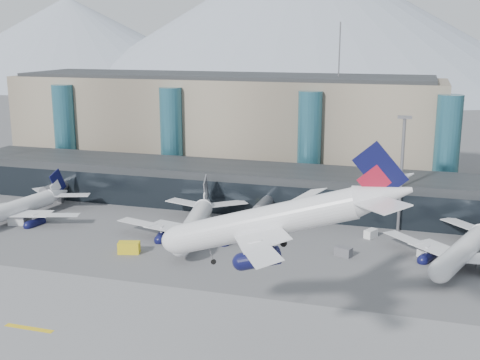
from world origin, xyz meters
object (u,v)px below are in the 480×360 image
Objects in this scene: veh_g at (424,254)px; veh_h at (129,248)px; jet_parked_right at (469,241)px; veh_a at (17,221)px; veh_c at (343,252)px; jet_parked_mid at (196,215)px; veh_b at (234,227)px; veh_d at (371,234)px; lightmast_mid at (402,167)px; hero_jet at (288,212)px; jet_parked_left at (24,201)px.

veh_h is at bearing -105.54° from veh_g.
veh_a is (-97.18, -4.99, -3.31)m from jet_parked_right.
veh_c is at bearing -107.46° from veh_g.
jet_parked_mid is at bearing -120.14° from veh_g.
veh_b is 0.74× the size of veh_d.
veh_d is at bearing 83.32° from jet_parked_right.
veh_b is 29.69m from veh_d.
veh_c is 13.63m from veh_d.
veh_h reaches higher than veh_d.
hero_jet is at bearing -101.09° from lightmast_mid.
jet_parked_mid is at bearing -14.29° from veh_a.
veh_h is (-56.07, -13.95, 0.37)m from veh_g.
veh_b is at bearing -178.81° from veh_c.
veh_c is (74.16, 1.36, -0.09)m from veh_a.
veh_h is at bearing 144.97° from veh_d.
veh_c is 15.43m from veh_g.
jet_parked_left reaches higher than veh_c.
jet_parked_mid is 42.46m from veh_a.
veh_d is (-5.37, -6.30, -13.54)m from lightmast_mid.
veh_b is at bearing 124.28° from veh_d.
veh_a is 79.62m from veh_d.
veh_d reaches higher than veh_g.
lightmast_mid is at bearing -80.10° from jet_parked_mid.
hero_jet is at bearing -50.89° from veh_g.
jet_parked_left is 0.91× the size of jet_parked_mid.
veh_c is (-9.53, -19.27, -13.50)m from lightmast_mid.
jet_parked_right is 48.80m from veh_b.
veh_a is at bearing 150.04° from hero_jet.
veh_h is at bearing 140.63° from veh_b.
veh_c is at bearing -107.17° from jet_parked_mid.
lightmast_mid is at bearing 85.15° from veh_c.
jet_parked_right is 65.66m from veh_h.
veh_h is (34.62, -14.35, -2.94)m from jet_parked_left.
jet_parked_left is 10.14× the size of veh_c.
veh_g is at bearing -18.27° from veh_a.
hero_jet is 45.81m from veh_c.
jet_parked_mid is at bearing 43.12° from veh_h.
jet_parked_right is at bearing -98.15° from veh_b.
hero_jet is 10.56× the size of veh_c.
veh_d is at bearing -86.26° from jet_parked_mid.
jet_parked_left is 7.96× the size of veh_h.
veh_a is 74.17m from veh_c.
jet_parked_left is (-85.13, -15.65, -10.32)m from lightmast_mid.
jet_parked_right is 8.68m from veh_g.
jet_parked_right is (25.36, 44.96, -16.24)m from hero_jet.
veh_h is at bearing 140.75° from hero_jet.
lightmast_mid is 62.06m from hero_jet.
veh_c is 0.79× the size of veh_h.
jet_parked_right is 9.95× the size of veh_a.
hero_jet is 8.29× the size of veh_h.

